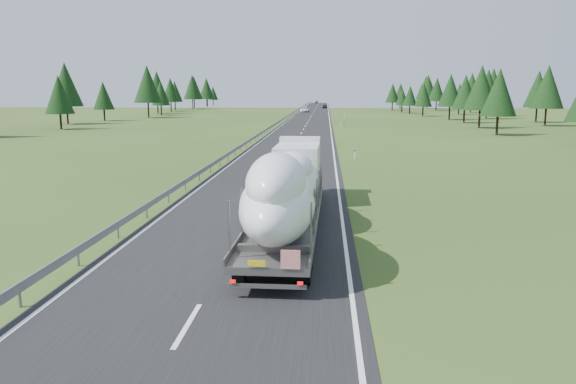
# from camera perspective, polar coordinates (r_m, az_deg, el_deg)

# --- Properties ---
(ground) EXTENTS (400.00, 400.00, 0.00)m
(ground) POSITION_cam_1_polar(r_m,az_deg,el_deg) (24.39, -5.10, -4.90)
(ground) COLOR #2F4617
(ground) RESTS_ON ground
(road_surface) EXTENTS (10.00, 400.00, 0.02)m
(road_surface) POSITION_cam_1_polar(r_m,az_deg,el_deg) (123.48, 2.10, 7.23)
(road_surface) COLOR black
(road_surface) RESTS_ON ground
(guardrail) EXTENTS (0.10, 400.00, 0.76)m
(guardrail) POSITION_cam_1_polar(r_m,az_deg,el_deg) (123.67, -0.37, 7.52)
(guardrail) COLOR slate
(guardrail) RESTS_ON ground
(marker_posts) EXTENTS (0.13, 350.08, 1.00)m
(marker_posts) POSITION_cam_1_polar(r_m,az_deg,el_deg) (178.38, 4.76, 8.28)
(marker_posts) COLOR silver
(marker_posts) RESTS_ON ground
(highway_sign) EXTENTS (0.08, 0.90, 2.60)m
(highway_sign) POSITION_cam_1_polar(r_m,az_deg,el_deg) (103.42, 5.79, 7.62)
(highway_sign) COLOR slate
(highway_sign) RESTS_ON ground
(tree_line_right) EXTENTS (27.43, 270.59, 12.60)m
(tree_line_right) POSITION_cam_1_polar(r_m,az_deg,el_deg) (134.09, 19.75, 9.78)
(tree_line_right) COLOR black
(tree_line_right) RESTS_ON ground
(tree_line_left) EXTENTS (15.13, 270.20, 12.62)m
(tree_line_left) POSITION_cam_1_polar(r_m,az_deg,el_deg) (144.94, -16.11, 10.07)
(tree_line_left) COLOR black
(tree_line_left) RESTS_ON ground
(boat_truck) EXTENTS (2.96, 19.33, 4.26)m
(boat_truck) POSITION_cam_1_polar(r_m,az_deg,el_deg) (25.05, 0.07, 0.71)
(boat_truck) COLOR silver
(boat_truck) RESTS_ON ground
(distant_van) EXTENTS (2.71, 5.56, 1.52)m
(distant_van) POSITION_cam_1_polar(r_m,az_deg,el_deg) (176.64, 1.70, 8.36)
(distant_van) COLOR white
(distant_van) RESTS_ON ground
(distant_car_dark) EXTENTS (1.85, 4.57, 1.56)m
(distant_car_dark) POSITION_cam_1_polar(r_m,az_deg,el_deg) (216.51, 3.76, 8.68)
(distant_car_dark) COLOR black
(distant_car_dark) RESTS_ON ground
(distant_car_blue) EXTENTS (1.60, 4.51, 1.48)m
(distant_car_blue) POSITION_cam_1_polar(r_m,az_deg,el_deg) (309.10, 2.92, 9.12)
(distant_car_blue) COLOR #191947
(distant_car_blue) RESTS_ON ground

